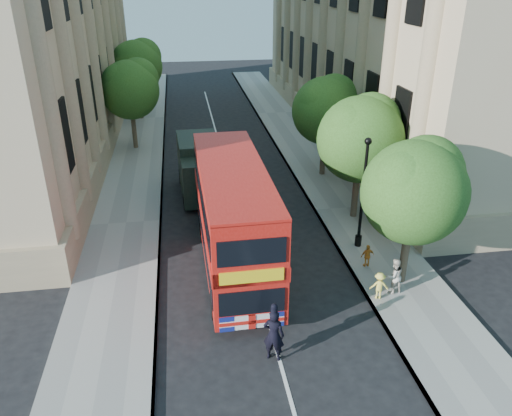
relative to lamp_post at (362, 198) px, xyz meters
name	(u,v)px	position (x,y,z in m)	size (l,w,h in m)	color
ground	(276,346)	(-5.00, -6.00, -2.51)	(120.00, 120.00, 0.00)	black
pavement_right	(346,208)	(0.75, 4.00, -2.45)	(3.50, 80.00, 0.12)	gray
pavement_left	(126,223)	(-10.75, 4.00, -2.45)	(3.50, 80.00, 0.12)	gray
building_right	(402,10)	(8.80, 18.00, 6.49)	(12.00, 38.00, 18.00)	tan
building_left	(2,14)	(-18.80, 18.00, 6.49)	(12.00, 38.00, 18.00)	tan
tree_right_near	(415,187)	(0.84, -2.97, 1.74)	(4.00, 4.00, 6.08)	#473828
tree_right_mid	(361,135)	(0.84, 3.03, 1.93)	(4.20, 4.20, 6.37)	#473828
tree_right_far	(326,107)	(0.84, 9.03, 1.80)	(4.00, 4.00, 6.15)	#473828
tree_left_far	(130,86)	(-10.96, 16.03, 1.93)	(4.00, 4.00, 6.30)	#473828
tree_left_back	(137,63)	(-10.96, 24.03, 2.20)	(4.20, 4.20, 6.65)	#473828
lamp_post	(362,198)	(0.00, 0.00, 0.00)	(0.32, 0.32, 5.16)	black
double_decker_bus	(233,215)	(-5.81, -0.71, -0.04)	(2.72, 9.72, 4.47)	#B4130C
box_van	(200,170)	(-6.79, 7.16, -0.99)	(2.46, 5.53, 3.11)	black
police_constable	(274,335)	(-5.18, -6.57, -1.55)	(0.70, 0.46, 1.92)	black
woman_pedestrian	(394,276)	(0.10, -3.74, -1.65)	(0.72, 0.56, 1.49)	beige
child_a	(368,256)	(-0.23, -1.77, -1.88)	(0.60, 0.25, 1.02)	orange
child_b	(379,286)	(-0.60, -4.03, -1.83)	(0.72, 0.41, 1.11)	#F8E054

